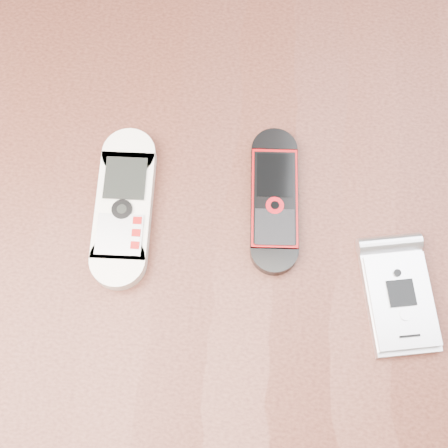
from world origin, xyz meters
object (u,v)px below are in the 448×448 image
nokia_black_red (274,199)px  motorola_razr (400,298)px  nokia_white (124,207)px  table (219,258)px

nokia_black_red → motorola_razr: (0.12, -0.08, 0.00)m
nokia_white → motorola_razr: 0.26m
motorola_razr → nokia_black_red: bearing=133.4°
nokia_white → nokia_black_red: bearing=5.9°
table → nokia_black_red: size_ratio=8.41×
table → nokia_black_red: nokia_black_red is taller
nokia_black_red → motorola_razr: motorola_razr is taller
table → motorola_razr: bearing=-18.0°
nokia_white → nokia_black_red: size_ratio=1.09×
table → nokia_white: size_ratio=7.75×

